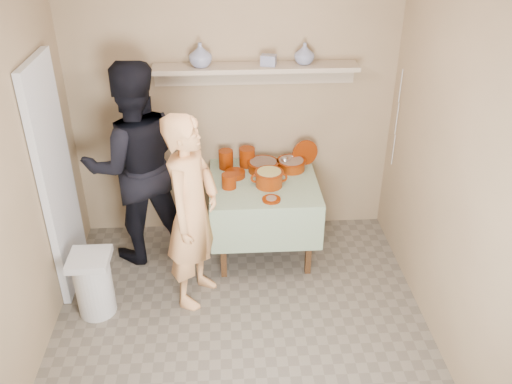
{
  "coord_description": "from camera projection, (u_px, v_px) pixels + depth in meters",
  "views": [
    {
      "loc": [
        -0.08,
        -3.0,
        3.1
      ],
      "look_at": [
        0.15,
        0.75,
        0.95
      ],
      "focal_mm": 38.0,
      "sensor_mm": 36.0,
      "label": 1
    }
  ],
  "objects": [
    {
      "name": "person_cook",
      "position": [
        192.0,
        212.0,
        4.28
      ],
      "size": [
        0.61,
        0.72,
        1.67
      ],
      "primitive_type": "imported",
      "rotation": [
        0.0,
        0.0,
        1.17
      ],
      "color": "#EFA767",
      "rests_on": "ground"
    },
    {
      "name": "ceramic_box",
      "position": [
        269.0,
        60.0,
        4.67
      ],
      "size": [
        0.15,
        0.12,
        0.09
      ],
      "primitive_type": "cube",
      "rotation": [
        0.0,
        0.0,
        -0.27
      ],
      "color": "navy",
      "rests_on": "wall_shelf"
    },
    {
      "name": "cazuela_meat_b",
      "position": [
        291.0,
        164.0,
        5.05
      ],
      "size": [
        0.28,
        0.28,
        0.1
      ],
      "color": "#641E05",
      "rests_on": "serving_table"
    },
    {
      "name": "cazuela_rice",
      "position": [
        269.0,
        177.0,
        4.77
      ],
      "size": [
        0.33,
        0.25,
        0.14
      ],
      "color": "#641E05",
      "rests_on": "serving_table"
    },
    {
      "name": "tile_panel",
      "position": [
        57.0,
        180.0,
        4.39
      ],
      "size": [
        0.06,
        0.7,
        2.0
      ],
      "primitive_type": "cube",
      "color": "silver",
      "rests_on": "ground"
    },
    {
      "name": "vase_right",
      "position": [
        304.0,
        54.0,
        4.69
      ],
      "size": [
        0.22,
        0.22,
        0.18
      ],
      "primitive_type": "imported",
      "rotation": [
        0.0,
        0.0,
        -0.33
      ],
      "color": "navy",
      "rests_on": "wall_shelf"
    },
    {
      "name": "serving_table",
      "position": [
        263.0,
        192.0,
        4.95
      ],
      "size": [
        0.97,
        0.97,
        0.76
      ],
      "color": "#4C2D16",
      "rests_on": "ground"
    },
    {
      "name": "person_helper",
      "position": [
        135.0,
        165.0,
        4.78
      ],
      "size": [
        1.07,
        0.94,
        1.87
      ],
      "primitive_type": "imported",
      "rotation": [
        0.0,
        0.0,
        -2.85
      ],
      "color": "black",
      "rests_on": "ground"
    },
    {
      "name": "electrical_cord",
      "position": [
        397.0,
        119.0,
        4.88
      ],
      "size": [
        0.01,
        0.05,
        0.9
      ],
      "color": "silver",
      "rests_on": "wall_shelf"
    },
    {
      "name": "wall_shelf",
      "position": [
        255.0,
        70.0,
        4.75
      ],
      "size": [
        1.8,
        0.25,
        0.21
      ],
      "color": "tan",
      "rests_on": "room_shell"
    },
    {
      "name": "bowl_stack",
      "position": [
        229.0,
        181.0,
        4.75
      ],
      "size": [
        0.13,
        0.13,
        0.13
      ],
      "primitive_type": "cylinder",
      "color": "#651A01",
      "rests_on": "serving_table"
    },
    {
      "name": "plate_stack_a",
      "position": [
        226.0,
        159.0,
        5.06
      ],
      "size": [
        0.14,
        0.14,
        0.18
      ],
      "primitive_type": "cylinder",
      "color": "#651A01",
      "rests_on": "serving_table"
    },
    {
      "name": "ladle",
      "position": [
        285.0,
        160.0,
        5.0
      ],
      "size": [
        0.08,
        0.26,
        0.19
      ],
      "color": "silver",
      "rests_on": "cazuela_meat_b"
    },
    {
      "name": "ground",
      "position": [
        242.0,
        349.0,
        4.14
      ],
      "size": [
        3.5,
        3.5,
        0.0
      ],
      "primitive_type": "plane",
      "color": "#6A6053",
      "rests_on": "ground"
    },
    {
      "name": "front_plate",
      "position": [
        271.0,
        199.0,
        4.58
      ],
      "size": [
        0.16,
        0.16,
        0.03
      ],
      "color": "#651A01",
      "rests_on": "serving_table"
    },
    {
      "name": "plate_stack_b",
      "position": [
        247.0,
        157.0,
        5.1
      ],
      "size": [
        0.15,
        0.15,
        0.18
      ],
      "primitive_type": "cylinder",
      "color": "#651A01",
      "rests_on": "serving_table"
    },
    {
      "name": "vase_left",
      "position": [
        200.0,
        55.0,
        4.62
      ],
      "size": [
        0.28,
        0.28,
        0.21
      ],
      "primitive_type": "imported",
      "rotation": [
        0.0,
        0.0,
        0.68
      ],
      "color": "navy",
      "rests_on": "wall_shelf"
    },
    {
      "name": "propped_lid",
      "position": [
        305.0,
        153.0,
        5.11
      ],
      "size": [
        0.25,
        0.1,
        0.26
      ],
      "primitive_type": "cylinder",
      "rotation": [
        1.52,
        0.0,
        0.28
      ],
      "color": "#651A01",
      "rests_on": "serving_table"
    },
    {
      "name": "cazuela_meat_a",
      "position": [
        263.0,
        165.0,
        5.02
      ],
      "size": [
        0.3,
        0.3,
        0.1
      ],
      "color": "#641E05",
      "rests_on": "serving_table"
    },
    {
      "name": "room_shell",
      "position": [
        239.0,
        160.0,
        3.34
      ],
      "size": [
        3.04,
        3.54,
        2.62
      ],
      "color": "tan",
      "rests_on": "ground"
    },
    {
      "name": "empty_bowl",
      "position": [
        235.0,
        174.0,
        4.94
      ],
      "size": [
        0.19,
        0.19,
        0.05
      ],
      "primitive_type": "cylinder",
      "color": "#651A01",
      "rests_on": "serving_table"
    },
    {
      "name": "trash_bin",
      "position": [
        94.0,
        284.0,
        4.37
      ],
      "size": [
        0.32,
        0.32,
        0.56
      ],
      "color": "silver",
      "rests_on": "ground"
    }
  ]
}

